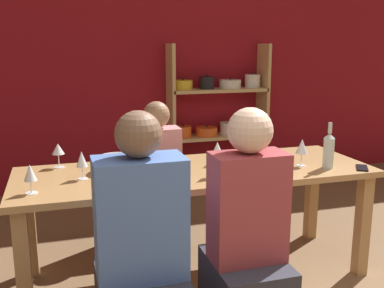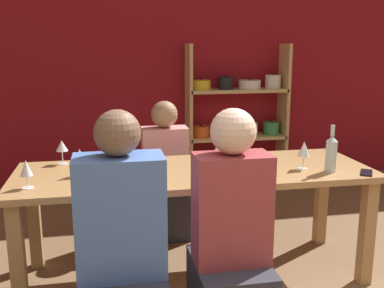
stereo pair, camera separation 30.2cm
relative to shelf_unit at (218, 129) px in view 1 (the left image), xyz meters
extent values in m
cube|color=maroon|center=(-0.69, 0.20, 0.73)|extent=(8.80, 0.06, 2.70)
cube|color=tan|center=(-0.54, 0.00, 0.16)|extent=(0.04, 0.30, 1.57)
cube|color=tan|center=(0.55, 0.00, 0.16)|extent=(0.04, 0.30, 1.57)
cube|color=tan|center=(0.00, 0.00, -0.61)|extent=(1.09, 0.30, 0.04)
cylinder|color=black|center=(-0.41, 0.00, -0.53)|extent=(0.25, 0.25, 0.11)
sphere|color=black|center=(-0.41, 0.00, -0.46)|extent=(0.02, 0.02, 0.02)
cylinder|color=gold|center=(-0.13, 0.00, -0.54)|extent=(0.24, 0.24, 0.10)
sphere|color=black|center=(-0.13, 0.00, -0.47)|extent=(0.02, 0.02, 0.02)
cylinder|color=black|center=(0.14, 0.00, -0.52)|extent=(0.22, 0.22, 0.14)
sphere|color=black|center=(0.14, 0.00, -0.43)|extent=(0.02, 0.02, 0.02)
cylinder|color=silver|center=(0.41, 0.00, -0.54)|extent=(0.19, 0.19, 0.10)
sphere|color=black|center=(0.41, 0.00, -0.47)|extent=(0.02, 0.02, 0.02)
cube|color=tan|center=(0.00, 0.00, -0.08)|extent=(1.09, 0.30, 0.04)
cylinder|color=#E0561E|center=(-0.41, 0.00, 0.00)|extent=(0.18, 0.18, 0.12)
sphere|color=black|center=(-0.41, 0.00, 0.07)|extent=(0.02, 0.02, 0.02)
cylinder|color=#E0561E|center=(-0.13, 0.00, -0.01)|extent=(0.25, 0.25, 0.10)
sphere|color=black|center=(-0.13, 0.00, 0.05)|extent=(0.02, 0.02, 0.02)
cylinder|color=silver|center=(0.14, 0.00, 0.01)|extent=(0.21, 0.21, 0.14)
sphere|color=black|center=(0.14, 0.00, 0.09)|extent=(0.02, 0.02, 0.02)
cylinder|color=#338447|center=(0.41, 0.00, 0.01)|extent=(0.18, 0.18, 0.14)
sphere|color=black|center=(0.41, 0.00, 0.09)|extent=(0.02, 0.02, 0.02)
cube|color=tan|center=(0.00, 0.00, 0.44)|extent=(1.09, 0.30, 0.04)
cylinder|color=gold|center=(-0.41, 0.00, 0.51)|extent=(0.21, 0.21, 0.10)
sphere|color=black|center=(-0.41, 0.00, 0.58)|extent=(0.02, 0.02, 0.02)
cylinder|color=black|center=(-0.13, 0.00, 0.53)|extent=(0.17, 0.17, 0.13)
sphere|color=black|center=(-0.13, 0.00, 0.61)|extent=(0.02, 0.02, 0.02)
cylinder|color=silver|center=(0.14, 0.00, 0.51)|extent=(0.25, 0.25, 0.10)
sphere|color=black|center=(0.14, 0.00, 0.57)|extent=(0.02, 0.02, 0.02)
cylinder|color=silver|center=(0.41, 0.00, 0.54)|extent=(0.17, 0.17, 0.15)
sphere|color=black|center=(0.41, 0.00, 0.62)|extent=(0.02, 0.02, 0.02)
cube|color=#AD7F4C|center=(-0.87, -1.98, 0.11)|extent=(2.33, 0.80, 0.04)
cube|color=#AD7F4C|center=(-1.96, -2.30, -0.26)|extent=(0.08, 0.08, 0.72)
cube|color=#AD7F4C|center=(0.22, -2.30, -0.26)|extent=(0.08, 0.08, 0.72)
cube|color=#AD7F4C|center=(-1.96, -1.66, -0.26)|extent=(0.08, 0.08, 0.72)
cube|color=#AD7F4C|center=(0.22, -1.66, -0.26)|extent=(0.08, 0.08, 0.72)
cylinder|color=#B7BABC|center=(-1.37, -1.87, 0.18)|extent=(0.24, 0.24, 0.10)
torus|color=#B7BABC|center=(-1.37, -1.87, 0.23)|extent=(0.25, 0.25, 0.01)
cylinder|color=#B2C6C1|center=(-0.02, -2.20, 0.23)|extent=(0.07, 0.07, 0.20)
cone|color=#B2C6C1|center=(-0.02, -2.20, 0.35)|extent=(0.07, 0.07, 0.03)
cylinder|color=#B2C6C1|center=(-0.02, -2.20, 0.40)|extent=(0.03, 0.03, 0.07)
cylinder|color=white|center=(-1.89, -2.18, 0.14)|extent=(0.07, 0.07, 0.00)
cylinder|color=white|center=(-1.89, -2.18, 0.17)|extent=(0.01, 0.01, 0.07)
cone|color=white|center=(-1.89, -2.18, 0.25)|extent=(0.07, 0.07, 0.09)
cylinder|color=maroon|center=(-1.89, -2.18, 0.23)|extent=(0.04, 0.04, 0.04)
cylinder|color=white|center=(-1.74, -1.67, 0.14)|extent=(0.07, 0.07, 0.00)
cylinder|color=white|center=(-1.74, -1.67, 0.18)|extent=(0.01, 0.01, 0.09)
cone|color=white|center=(-1.74, -1.67, 0.26)|extent=(0.08, 0.08, 0.07)
cylinder|color=maroon|center=(-1.74, -1.67, 0.24)|extent=(0.05, 0.05, 0.03)
cylinder|color=white|center=(-1.60, -1.99, 0.14)|extent=(0.06, 0.06, 0.00)
cylinder|color=white|center=(-1.60, -1.99, 0.18)|extent=(0.01, 0.01, 0.07)
cone|color=white|center=(-1.60, -1.99, 0.26)|extent=(0.07, 0.07, 0.10)
cylinder|color=maroon|center=(-1.60, -1.99, 0.24)|extent=(0.04, 0.04, 0.04)
cylinder|color=white|center=(-0.69, -1.90, 0.14)|extent=(0.06, 0.06, 0.00)
cylinder|color=white|center=(-0.69, -1.90, 0.17)|extent=(0.01, 0.01, 0.07)
cone|color=white|center=(-0.69, -1.90, 0.25)|extent=(0.07, 0.07, 0.09)
cylinder|color=beige|center=(-0.69, -1.90, 0.23)|extent=(0.04, 0.04, 0.03)
cylinder|color=white|center=(-0.83, -2.19, 0.14)|extent=(0.06, 0.06, 0.00)
cylinder|color=white|center=(-0.83, -2.19, 0.17)|extent=(0.01, 0.01, 0.06)
cone|color=white|center=(-0.83, -2.19, 0.24)|extent=(0.07, 0.07, 0.09)
cylinder|color=maroon|center=(-0.83, -2.19, 0.22)|extent=(0.04, 0.04, 0.03)
cylinder|color=white|center=(-0.16, -2.10, 0.14)|extent=(0.06, 0.06, 0.00)
cylinder|color=white|center=(-0.16, -2.10, 0.18)|extent=(0.01, 0.01, 0.08)
cone|color=white|center=(-0.16, -2.10, 0.27)|extent=(0.08, 0.08, 0.10)
cube|color=black|center=(0.19, -2.28, 0.14)|extent=(0.14, 0.16, 0.01)
cube|color=#4C70B7|center=(-1.38, -2.75, 0.14)|extent=(0.42, 0.23, 0.59)
sphere|color=brown|center=(-1.38, -2.75, 0.55)|extent=(0.22, 0.22, 0.22)
cube|color=#2D2D38|center=(-0.97, -1.23, -0.42)|extent=(0.37, 0.46, 0.40)
cube|color=pink|center=(-0.97, -1.23, 0.03)|extent=(0.37, 0.20, 0.50)
sphere|color=#9E7556|center=(-0.97, -1.23, 0.39)|extent=(0.22, 0.22, 0.22)
cube|color=#99383D|center=(-0.83, -2.74, 0.13)|extent=(0.38, 0.21, 0.57)
sphere|color=beige|center=(-0.83, -2.74, 0.53)|extent=(0.23, 0.23, 0.23)
camera|label=1|loc=(-1.72, -4.70, 0.94)|focal=42.00mm
camera|label=2|loc=(-1.43, -4.78, 0.94)|focal=42.00mm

